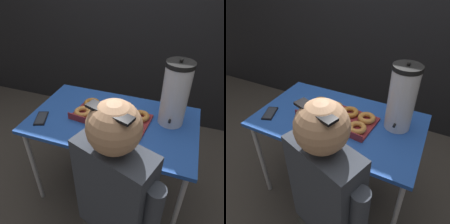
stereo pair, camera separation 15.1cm
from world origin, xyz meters
TOP-DOWN VIEW (x-y plane):
  - ground_plane at (0.00, 0.00)m, footprint 12.00×12.00m
  - back_wall at (0.00, 1.23)m, footprint 6.00×0.11m
  - folding_table at (0.00, 0.00)m, footprint 1.17×0.69m
  - donut_box at (-0.02, 0.01)m, footprint 0.57×0.34m
  - coffee_urn at (0.39, 0.11)m, footprint 0.18×0.20m
  - cell_phone at (-0.48, -0.17)m, footprint 0.12×0.17m
  - person_seated at (0.20, -0.54)m, footprint 0.49×0.29m

SIDE VIEW (x-z plane):
  - ground_plane at x=0.00m, z-range 0.00..0.00m
  - person_seated at x=0.20m, z-range -0.01..1.26m
  - folding_table at x=0.00m, z-range 0.32..1.09m
  - cell_phone at x=-0.48m, z-range 0.76..0.78m
  - donut_box at x=-0.02m, z-range 0.76..0.82m
  - coffee_urn at x=0.39m, z-range 0.75..1.21m
  - back_wall at x=0.00m, z-range 0.01..2.45m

